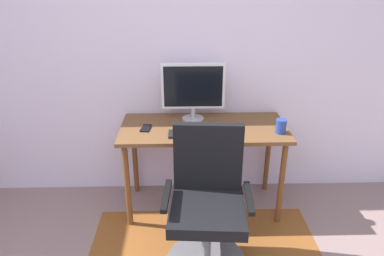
% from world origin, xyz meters
% --- Properties ---
extents(wall_back, '(6.00, 0.10, 2.60)m').
position_xyz_m(wall_back, '(0.00, 2.20, 1.30)').
color(wall_back, white).
rests_on(wall_back, ground).
extents(area_rug, '(1.69, 1.04, 0.01)m').
position_xyz_m(area_rug, '(0.41, 1.23, 0.00)').
color(area_rug, brown).
rests_on(area_rug, ground).
extents(desk, '(1.32, 0.59, 0.75)m').
position_xyz_m(desk, '(0.42, 1.83, 0.66)').
color(desk, brown).
rests_on(desk, ground).
extents(monitor, '(0.51, 0.18, 0.47)m').
position_xyz_m(monitor, '(0.34, 1.99, 1.02)').
color(monitor, '#B2B2B7').
rests_on(monitor, desk).
extents(keyboard, '(0.43, 0.13, 0.02)m').
position_xyz_m(keyboard, '(0.36, 1.68, 0.76)').
color(keyboard, black).
rests_on(keyboard, desk).
extents(computer_mouse, '(0.06, 0.10, 0.03)m').
position_xyz_m(computer_mouse, '(0.67, 1.66, 0.77)').
color(computer_mouse, black).
rests_on(computer_mouse, desk).
extents(coffee_cup, '(0.08, 0.08, 0.11)m').
position_xyz_m(coffee_cup, '(1.00, 1.70, 0.81)').
color(coffee_cup, '#233F96').
rests_on(coffee_cup, desk).
extents(cell_phone, '(0.09, 0.15, 0.01)m').
position_xyz_m(cell_phone, '(-0.03, 1.81, 0.76)').
color(cell_phone, black).
rests_on(cell_phone, desk).
extents(office_chair, '(0.59, 0.55, 0.98)m').
position_xyz_m(office_chair, '(0.41, 1.19, 0.40)').
color(office_chair, slate).
rests_on(office_chair, ground).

